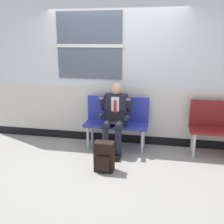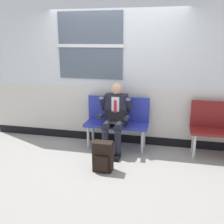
% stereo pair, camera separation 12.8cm
% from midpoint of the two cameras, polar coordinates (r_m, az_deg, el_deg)
% --- Properties ---
extents(ground_plane, '(18.00, 18.00, 0.00)m').
position_cam_midpoint_polar(ground_plane, '(4.74, -1.48, -9.09)').
color(ground_plane, gray).
extents(station_wall, '(5.21, 0.16, 2.96)m').
position_cam_midpoint_polar(station_wall, '(4.98, -0.02, 9.77)').
color(station_wall, silver).
rests_on(station_wall, ground).
extents(bench_with_person, '(1.16, 0.42, 0.94)m').
position_cam_midpoint_polar(bench_with_person, '(4.89, 0.30, -1.50)').
color(bench_with_person, '#28339E').
rests_on(bench_with_person, ground).
extents(person_seated, '(0.57, 0.70, 1.23)m').
position_cam_midpoint_polar(person_seated, '(4.66, -0.17, -0.92)').
color(person_seated, '#1E1E2D').
rests_on(person_seated, ground).
extents(backpack, '(0.30, 0.22, 0.47)m').
position_cam_midpoint_polar(backpack, '(4.09, -2.62, -9.72)').
color(backpack, black).
rests_on(backpack, ground).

